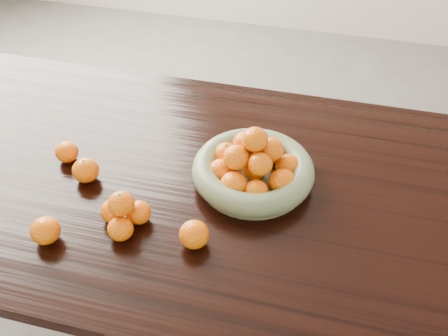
% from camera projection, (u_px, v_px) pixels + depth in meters
% --- Properties ---
extents(ground, '(5.00, 5.00, 0.00)m').
position_uv_depth(ground, '(214.00, 325.00, 1.89)').
color(ground, slate).
rests_on(ground, ground).
extents(dining_table, '(2.00, 1.00, 0.75)m').
position_uv_depth(dining_table, '(211.00, 204.00, 1.45)').
color(dining_table, black).
rests_on(dining_table, ground).
extents(fruit_bowl, '(0.34, 0.34, 0.17)m').
position_uv_depth(fruit_bowl, '(253.00, 168.00, 1.36)').
color(fruit_bowl, '#657153').
rests_on(fruit_bowl, dining_table).
extents(orange_pyramid, '(0.13, 0.13, 0.11)m').
position_uv_depth(orange_pyramid, '(123.00, 214.00, 1.24)').
color(orange_pyramid, orange).
rests_on(orange_pyramid, dining_table).
extents(loose_orange_0, '(0.07, 0.07, 0.07)m').
position_uv_depth(loose_orange_0, '(86.00, 170.00, 1.37)').
color(loose_orange_0, orange).
rests_on(loose_orange_0, dining_table).
extents(loose_orange_1, '(0.07, 0.07, 0.07)m').
position_uv_depth(loose_orange_1, '(45.00, 231.00, 1.21)').
color(loose_orange_1, orange).
rests_on(loose_orange_1, dining_table).
extents(loose_orange_2, '(0.07, 0.07, 0.07)m').
position_uv_depth(loose_orange_2, '(194.00, 234.00, 1.20)').
color(loose_orange_2, orange).
rests_on(loose_orange_2, dining_table).
extents(loose_orange_3, '(0.07, 0.07, 0.06)m').
position_uv_depth(loose_orange_3, '(67.00, 152.00, 1.44)').
color(loose_orange_3, orange).
rests_on(loose_orange_3, dining_table).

